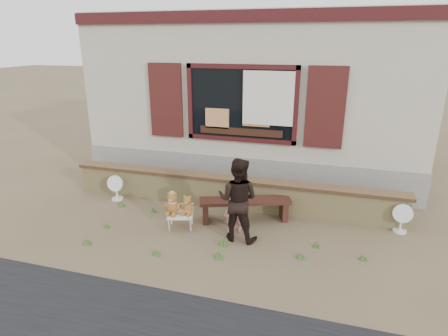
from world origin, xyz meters
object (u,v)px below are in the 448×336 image
(teddy_bear_left, at_px, (172,203))
(adult, at_px, (238,200))
(bench, at_px, (245,205))
(child, at_px, (234,206))
(teddy_bear_right, at_px, (188,204))
(folding_chair, at_px, (181,215))

(teddy_bear_left, height_order, adult, adult)
(bench, distance_m, child, 0.56)
(teddy_bear_right, bearing_deg, child, -11.68)
(folding_chair, height_order, child, child)
(teddy_bear_left, distance_m, child, 1.16)
(folding_chair, relative_size, adult, 0.38)
(teddy_bear_right, bearing_deg, adult, -24.32)
(teddy_bear_left, bearing_deg, teddy_bear_right, -0.00)
(folding_chair, distance_m, child, 1.05)
(bench, height_order, adult, adult)
(teddy_bear_left, distance_m, teddy_bear_right, 0.28)
(folding_chair, height_order, teddy_bear_left, teddy_bear_left)
(folding_chair, distance_m, adult, 1.24)
(bench, distance_m, teddy_bear_right, 1.14)
(bench, relative_size, teddy_bear_right, 4.80)
(teddy_bear_right, bearing_deg, folding_chair, -180.00)
(bench, distance_m, folding_chair, 1.27)
(folding_chair, bearing_deg, adult, -21.42)
(folding_chair, height_order, adult, adult)
(folding_chair, distance_m, teddy_bear_right, 0.26)
(folding_chair, bearing_deg, child, -10.08)
(bench, bearing_deg, child, -119.52)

